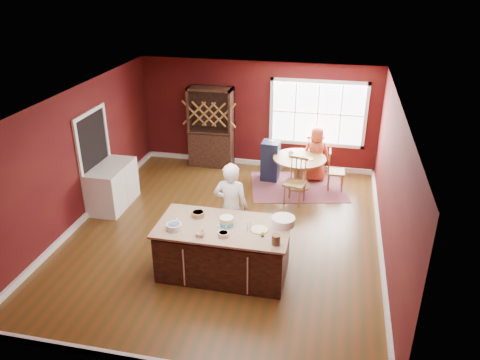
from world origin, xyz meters
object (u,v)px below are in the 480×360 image
layer_cake (227,221)px  dryer (119,180)px  seated_woman (316,154)px  kitchen_island (224,251)px  baker (231,208)px  chair_north (314,154)px  washer (106,192)px  dining_table (299,166)px  hutch (211,128)px  chair_east (336,170)px  high_chair (270,160)px  toddler (270,147)px  chair_south (295,181)px

layer_cake → dryer: 3.69m
seated_woman → dryer: seated_woman is taller
kitchen_island → baker: baker is taller
baker → dryer: (-2.89, 1.45, -0.40)m
layer_cake → chair_north: size_ratio=0.31×
baker → washer: baker is taller
kitchen_island → dining_table: kitchen_island is taller
baker → hutch: 4.00m
chair_east → seated_woman: (-0.51, 0.44, 0.19)m
high_chair → kitchen_island: bearing=-90.2°
washer → dining_table: bearing=28.5°
dining_table → layer_cake: 3.71m
kitchen_island → toddler: 4.01m
kitchen_island → hutch: 4.75m
kitchen_island → toddler: toddler is taller
chair_north → chair_south: bearing=71.7°
dining_table → chair_south: chair_south is taller
seated_woman → toddler: seated_woman is taller
dining_table → dryer: dryer is taller
kitchen_island → toddler: bearing=87.6°
layer_cake → washer: layer_cake is taller
layer_cake → toddler: 3.93m
toddler → baker: bearing=-93.6°
baker → chair_north: size_ratio=1.62×
layer_cake → seated_woman: seated_woman is taller
chair_north → high_chair: (-1.00, -0.57, -0.02)m
baker → washer: bearing=-17.0°
baker → layer_cake: baker is taller
dryer → toddler: bearing=30.2°
baker → chair_south: bearing=-116.2°
dryer → high_chair: bearing=29.1°
chair_north → dryer: chair_north is taller
layer_cake → chair_east: 4.06m
toddler → dining_table: bearing=-25.0°
baker → chair_east: 3.50m
chair_south → chair_north: 1.73m
chair_east → chair_south: bearing=134.0°
baker → toddler: baker is taller
seated_woman → hutch: 2.74m
dining_table → dryer: size_ratio=1.32×
layer_cake → toddler: size_ratio=1.26×
dryer → chair_south: bearing=9.0°
chair_south → high_chair: size_ratio=1.04×
layer_cake → washer: (-2.98, 1.48, -0.52)m
washer → chair_south: bearing=18.0°
chair_east → chair_south: size_ratio=0.92×
kitchen_island → high_chair: (0.19, 3.93, 0.07)m
baker → chair_north: (1.24, 3.76, -0.33)m
chair_south → washer: 4.04m
chair_north → hutch: hutch is taller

